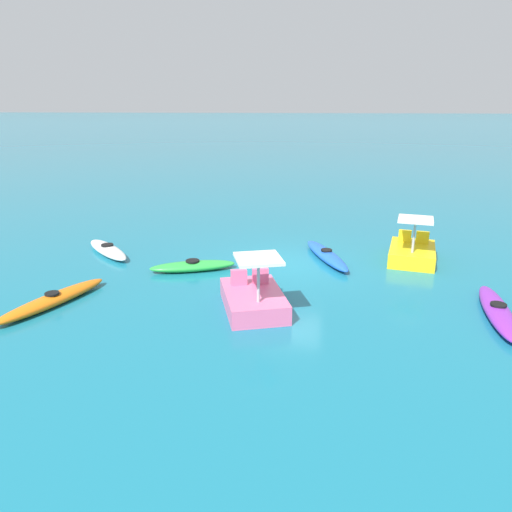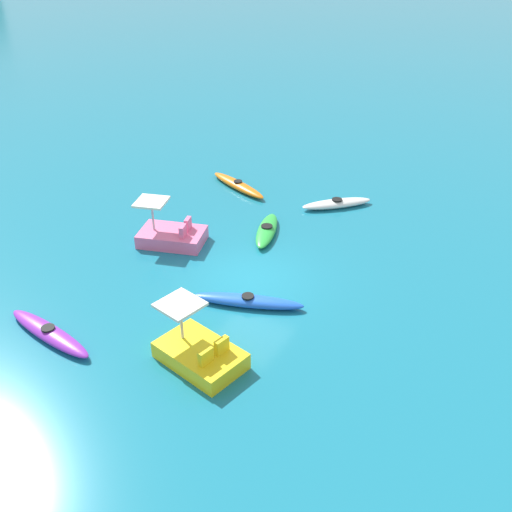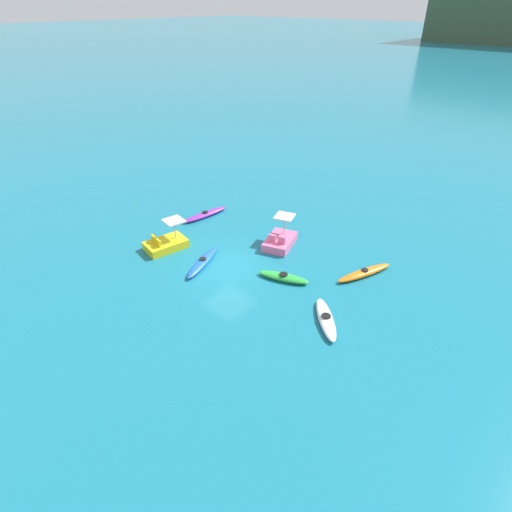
# 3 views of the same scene
# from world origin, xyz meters

# --- Properties ---
(ground_plane) EXTENTS (600.00, 600.00, 0.00)m
(ground_plane) POSITION_xyz_m (0.00, 0.00, 0.00)
(ground_plane) COLOR #19728C
(kayak_green) EXTENTS (2.86, 1.63, 0.37)m
(kayak_green) POSITION_xyz_m (3.03, 1.14, 0.16)
(kayak_green) COLOR green
(kayak_green) RESTS_ON ground_plane
(kayak_purple) EXTENTS (1.00, 3.59, 0.37)m
(kayak_purple) POSITION_xyz_m (-5.71, 3.44, 0.16)
(kayak_purple) COLOR purple
(kayak_purple) RESTS_ON ground_plane
(kayak_blue) EXTENTS (1.89, 3.56, 0.37)m
(kayak_blue) POSITION_xyz_m (-1.33, -0.70, 0.16)
(kayak_blue) COLOR blue
(kayak_blue) RESTS_ON ground_plane
(kayak_orange) EXTENTS (1.78, 3.55, 0.37)m
(kayak_orange) POSITION_xyz_m (6.05, 4.41, 0.16)
(kayak_orange) COLOR orange
(kayak_orange) RESTS_ON ground_plane
(kayak_white) EXTENTS (2.66, 2.62, 0.37)m
(kayak_white) POSITION_xyz_m (6.62, -0.20, 0.16)
(kayak_white) COLOR white
(kayak_white) RESTS_ON ground_plane
(pedal_boat_yellow) EXTENTS (1.91, 2.65, 1.68)m
(pedal_boat_yellow) POSITION_xyz_m (-4.29, -0.99, 0.34)
(pedal_boat_yellow) COLOR yellow
(pedal_boat_yellow) RESTS_ON ground_plane
(pedal_boat_pink) EXTENTS (2.20, 2.76, 1.68)m
(pedal_boat_pink) POSITION_xyz_m (0.59, 3.87, 0.34)
(pedal_boat_pink) COLOR pink
(pedal_boat_pink) RESTS_ON ground_plane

